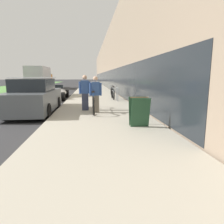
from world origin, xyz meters
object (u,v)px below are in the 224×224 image
at_px(bike_rack_hoop, 117,93).
at_px(sandwich_board_sign, 139,112).
at_px(moving_truck, 40,78).
at_px(person_rider, 96,95).
at_px(parked_sedan_curbside, 34,97).
at_px(person_bystander, 85,93).
at_px(vintage_roadster_curbside, 54,93).
at_px(cruiser_bike_nearest, 113,94).
at_px(cruiser_bike_middle, 112,91).
at_px(tandem_bicycle, 93,102).

relative_size(bike_rack_hoop, sandwich_board_sign, 0.94).
bearing_deg(moving_truck, person_rider, -70.75).
relative_size(bike_rack_hoop, parked_sedan_curbside, 0.19).
bearing_deg(person_rider, parked_sedan_curbside, 162.52).
bearing_deg(person_bystander, vintage_roadster_curbside, 112.31).
distance_m(cruiser_bike_nearest, parked_sedan_curbside, 5.77).
xyz_separation_m(person_bystander, cruiser_bike_middle, (1.93, 6.53, -0.43)).
distance_m(tandem_bicycle, person_rider, 0.50).
relative_size(person_rider, cruiser_bike_middle, 0.91).
relative_size(sandwich_board_sign, vintage_roadster_curbside, 0.22).
bearing_deg(parked_sedan_curbside, cruiser_bike_nearest, 46.00).
bearing_deg(cruiser_bike_middle, tandem_bicycle, -102.93).
xyz_separation_m(bike_rack_hoop, cruiser_bike_middle, (0.02, 3.20, -0.15)).
height_order(parked_sedan_curbside, vintage_roadster_curbside, parked_sedan_curbside).
relative_size(cruiser_bike_nearest, sandwich_board_sign, 1.87).
distance_m(parked_sedan_curbside, vintage_roadster_curbside, 5.64).
relative_size(person_bystander, parked_sedan_curbside, 0.36).
relative_size(cruiser_bike_middle, parked_sedan_curbside, 0.39).
bearing_deg(tandem_bicycle, vintage_roadster_curbside, 113.97).
height_order(tandem_bicycle, cruiser_bike_middle, tandem_bicycle).
xyz_separation_m(sandwich_board_sign, moving_truck, (-8.36, 22.82, 0.90)).
xyz_separation_m(tandem_bicycle, cruiser_bike_middle, (1.58, 6.88, -0.04)).
height_order(person_bystander, parked_sedan_curbside, person_bystander).
relative_size(tandem_bicycle, person_rider, 1.72).
bearing_deg(person_bystander, person_rider, -56.10).
bearing_deg(sandwich_board_sign, cruiser_bike_nearest, 89.70).
bearing_deg(cruiser_bike_middle, cruiser_bike_nearest, -94.78).
bearing_deg(moving_truck, vintage_roadster_curbside, -72.89).
height_order(cruiser_bike_nearest, sandwich_board_sign, sandwich_board_sign).
bearing_deg(cruiser_bike_middle, sandwich_board_sign, -91.32).
distance_m(tandem_bicycle, sandwich_board_sign, 3.12).
relative_size(person_bystander, vintage_roadster_curbside, 0.38).
distance_m(bike_rack_hoop, vintage_roadster_curbside, 4.97).
height_order(tandem_bicycle, bike_rack_hoop, tandem_bicycle).
xyz_separation_m(bike_rack_hoop, vintage_roadster_curbside, (-4.30, 2.48, -0.19)).
bearing_deg(moving_truck, sandwich_board_sign, -69.88).
height_order(bike_rack_hoop, cruiser_bike_middle, bike_rack_hoop).
distance_m(bike_rack_hoop, moving_truck, 18.47).
distance_m(person_rider, vintage_roadster_curbside, 7.09).
xyz_separation_m(tandem_bicycle, moving_truck, (-7.00, 20.01, 0.96)).
relative_size(parked_sedan_curbside, vintage_roadster_curbside, 1.05).
height_order(person_rider, cruiser_bike_middle, person_rider).
distance_m(cruiser_bike_middle, parked_sedan_curbside, 7.61).
bearing_deg(bike_rack_hoop, moving_truck, 117.67).
bearing_deg(parked_sedan_curbside, vintage_roadster_curbside, 91.32).
relative_size(person_bystander, bike_rack_hoop, 1.86).
bearing_deg(tandem_bicycle, bike_rack_hoop, 66.97).
distance_m(person_rider, sandwich_board_sign, 2.80).
xyz_separation_m(person_rider, person_bystander, (-0.45, 0.68, 0.03)).
bearing_deg(moving_truck, cruiser_bike_nearest, -61.30).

